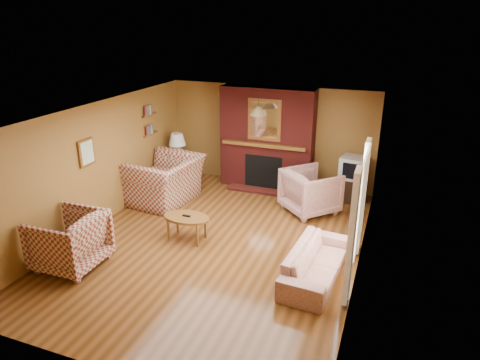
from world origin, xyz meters
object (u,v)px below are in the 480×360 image
at_px(side_table, 179,172).
at_px(table_lamp, 177,145).
at_px(fireplace, 267,139).
at_px(plaid_loveseat, 165,180).
at_px(plaid_armchair, 69,240).
at_px(floral_sofa, 316,262).
at_px(coffee_table, 187,219).
at_px(crt_tv, 353,168).
at_px(floral_armchair, 310,191).
at_px(tv_stand, 351,189).

distance_m(side_table, table_lamp, 0.67).
relative_size(fireplace, plaid_loveseat, 1.56).
bearing_deg(plaid_armchair, floral_sofa, 105.48).
distance_m(coffee_table, table_lamp, 3.01).
xyz_separation_m(table_lamp, crt_tv, (4.15, 0.34, -0.17)).
xyz_separation_m(floral_sofa, floral_armchair, (-0.60, 2.39, 0.20)).
distance_m(floral_armchair, crt_tv, 1.19).
relative_size(side_table, table_lamp, 0.85).
xyz_separation_m(side_table, table_lamp, (0.00, 0.00, 0.67)).
height_order(plaid_loveseat, crt_tv, crt_tv).
relative_size(plaid_loveseat, plaid_armchair, 1.49).
relative_size(tv_stand, crt_tv, 0.92).
relative_size(plaid_loveseat, table_lamp, 2.25).
distance_m(plaid_loveseat, floral_armchair, 3.21).
relative_size(floral_armchair, table_lamp, 1.49).
xyz_separation_m(coffee_table, crt_tv, (2.62, 2.88, 0.38)).
height_order(table_lamp, tv_stand, table_lamp).
relative_size(fireplace, tv_stand, 4.36).
height_order(fireplace, plaid_loveseat, fireplace).
relative_size(plaid_loveseat, tv_stand, 2.80).
bearing_deg(tv_stand, table_lamp, -179.69).
bearing_deg(crt_tv, floral_armchair, -130.70).
bearing_deg(floral_armchair, side_table, 34.71).
relative_size(plaid_armchair, tv_stand, 1.88).
height_order(floral_sofa, coffee_table, floral_sofa).
bearing_deg(floral_armchair, fireplace, 4.35).
bearing_deg(tv_stand, fireplace, 170.34).
xyz_separation_m(side_table, tv_stand, (4.15, 0.35, -0.02)).
bearing_deg(side_table, floral_sofa, -36.12).
bearing_deg(coffee_table, side_table, 121.10).
relative_size(floral_sofa, tv_stand, 3.30).
relative_size(side_table, tv_stand, 1.06).
distance_m(plaid_armchair, side_table, 4.02).
xyz_separation_m(floral_armchair, table_lamp, (-3.40, 0.52, 0.50)).
xyz_separation_m(fireplace, table_lamp, (-2.10, -0.53, -0.22)).
bearing_deg(crt_tv, plaid_armchair, -132.55).
distance_m(floral_sofa, coffee_table, 2.51).
bearing_deg(plaid_armchair, side_table, -178.24).
bearing_deg(table_lamp, plaid_armchair, -87.86).
bearing_deg(side_table, fireplace, 14.29).
bearing_deg(floral_armchair, coffee_table, 90.41).
height_order(floral_sofa, floral_armchair, floral_armchair).
relative_size(plaid_loveseat, floral_armchair, 1.51).
bearing_deg(plaid_armchair, tv_stand, 137.10).
distance_m(fireplace, plaid_armchair, 5.00).
bearing_deg(floral_sofa, coffee_table, 85.53).
xyz_separation_m(plaid_loveseat, floral_sofa, (3.75, -1.81, -0.24)).
distance_m(floral_armchair, tv_stand, 1.17).
height_order(plaid_armchair, floral_armchair, plaid_armchair).
bearing_deg(tv_stand, floral_sofa, -97.14).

